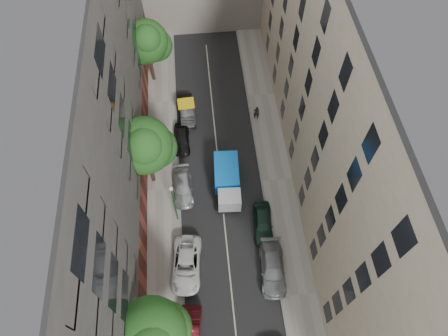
{
  "coord_description": "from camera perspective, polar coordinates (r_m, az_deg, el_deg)",
  "views": [
    {
      "loc": [
        -1.44,
        -18.85,
        33.59
      ],
      "look_at": [
        0.17,
        -1.8,
        6.0
      ],
      "focal_mm": 32.0,
      "sensor_mm": 36.0,
      "label": 1
    }
  ],
  "objects": [
    {
      "name": "ground",
      "position": [
        38.55,
        -0.5,
        -2.46
      ],
      "size": [
        120.0,
        120.0,
        0.0
      ],
      "primitive_type": "plane",
      "color": "#4C4C49",
      "rests_on": "ground"
    },
    {
      "name": "road_surface",
      "position": [
        38.54,
        -0.5,
        -2.45
      ],
      "size": [
        8.0,
        44.0,
        0.02
      ],
      "primitive_type": "cube",
      "color": "black",
      "rests_on": "ground"
    },
    {
      "name": "sidewalk_left",
      "position": [
        38.67,
        -8.66,
        -3.05
      ],
      "size": [
        3.0,
        44.0,
        0.15
      ],
      "primitive_type": "cube",
      "color": "gray",
      "rests_on": "ground"
    },
    {
      "name": "sidewalk_right",
      "position": [
        39.08,
        7.56,
        -1.72
      ],
      "size": [
        3.0,
        44.0,
        0.15
      ],
      "primitive_type": "cube",
      "color": "gray",
      "rests_on": "ground"
    },
    {
      "name": "building_left",
      "position": [
        31.67,
        -20.96,
        4.96
      ],
      "size": [
        8.0,
        44.0,
        20.0
      ],
      "primitive_type": "cube",
      "color": "#454240",
      "rests_on": "ground"
    },
    {
      "name": "building_right",
      "position": [
        32.66,
        19.15,
        7.92
      ],
      "size": [
        8.0,
        44.0,
        20.0
      ],
      "primitive_type": "cube",
      "color": "beige",
      "rests_on": "ground"
    },
    {
      "name": "tarp_truck",
      "position": [
        37.15,
        0.46,
        -1.89
      ],
      "size": [
        2.42,
        5.59,
        2.54
      ],
      "rotation": [
        0.0,
        0.0,
        -0.05
      ],
      "color": "black",
      "rests_on": "ground"
    },
    {
      "name": "car_left_1",
      "position": [
        33.37,
        -4.96,
        -22.72
      ],
      "size": [
        2.2,
        4.67,
        1.48
      ],
      "primitive_type": "imported",
      "rotation": [
        0.0,
        0.0,
        -0.15
      ],
      "color": "#4F0F16",
      "rests_on": "ground"
    },
    {
      "name": "car_left_2",
      "position": [
        34.74,
        -5.41,
        -13.58
      ],
      "size": [
        2.92,
        5.42,
        1.44
      ],
      "primitive_type": "imported",
      "rotation": [
        0.0,
        0.0,
        -0.1
      ],
      "color": "silver",
      "rests_on": "ground"
    },
    {
      "name": "car_left_3",
      "position": [
        37.92,
        -5.91,
        -2.68
      ],
      "size": [
        1.95,
        4.5,
        1.29
      ],
      "primitive_type": "imported",
      "rotation": [
        0.0,
        0.0,
        0.03
      ],
      "color": "#B8B8BD",
      "rests_on": "ground"
    },
    {
      "name": "car_left_4",
      "position": [
        40.95,
        -6.07,
        4.18
      ],
      "size": [
        1.58,
        3.89,
        1.32
      ],
      "primitive_type": "imported",
      "rotation": [
        0.0,
        0.0,
        0.0
      ],
      "color": "black",
      "rests_on": "ground"
    },
    {
      "name": "car_left_5",
      "position": [
        43.1,
        -5.34,
        8.16
      ],
      "size": [
        1.83,
        4.52,
        1.46
      ],
      "primitive_type": "imported",
      "rotation": [
        0.0,
        0.0,
        0.07
      ],
      "color": "black",
      "rests_on": "ground"
    },
    {
      "name": "car_right_1",
      "position": [
        34.73,
        6.95,
        -14.04
      ],
      "size": [
        2.37,
        5.16,
        1.46
      ],
      "primitive_type": "imported",
      "rotation": [
        0.0,
        0.0,
        -0.07
      ],
      "color": "slate",
      "rests_on": "ground"
    },
    {
      "name": "car_right_2",
      "position": [
        36.16,
        5.59,
        -7.78
      ],
      "size": [
        1.97,
        4.28,
        1.42
      ],
      "primitive_type": "imported",
      "rotation": [
        0.0,
        0.0,
        -0.07
      ],
      "color": "#142E23",
      "rests_on": "ground"
    },
    {
      "name": "tree_near",
      "position": [
        28.74,
        -10.27,
        -22.53
      ],
      "size": [
        5.19,
        4.9,
        8.2
      ],
      "color": "#382619",
      "rests_on": "sidewalk_left"
    },
    {
      "name": "tree_mid",
      "position": [
        34.54,
        -11.21,
        2.87
      ],
      "size": [
        5.32,
        5.06,
        8.45
      ],
      "color": "#382619",
      "rests_on": "sidewalk_left"
    },
    {
      "name": "tree_far",
      "position": [
        43.9,
        -10.86,
        17.09
      ],
      "size": [
        4.91,
        4.56,
        7.83
      ],
      "color": "#382619",
      "rests_on": "sidewalk_left"
    },
    {
      "name": "lamp_post",
      "position": [
        33.72,
        -7.2,
        -4.63
      ],
      "size": [
        0.36,
        0.36,
        5.89
      ],
      "color": "#1C6334",
      "rests_on": "sidewalk_left"
    },
    {
      "name": "pedestrian",
      "position": [
        42.46,
        4.65,
        7.89
      ],
      "size": [
        0.71,
        0.53,
        1.79
      ],
      "primitive_type": "imported",
      "rotation": [
        0.0,
        0.0,
        2.98
      ],
      "color": "black",
      "rests_on": "sidewalk_right"
    }
  ]
}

